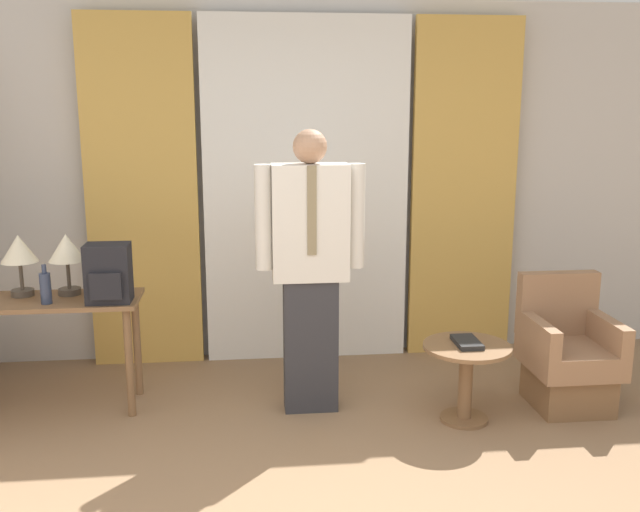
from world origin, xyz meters
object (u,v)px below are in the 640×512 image
bottle_by_lamp (46,288)px  backpack (108,274)px  table_lamp_left (19,252)px  side_table (466,369)px  table_lamp_right (67,251)px  book (467,342)px  desk (44,318)px  person (310,262)px  armchair (567,357)px

bottle_by_lamp → backpack: bearing=-0.3°
table_lamp_left → backpack: (0.58, -0.21, -0.10)m
side_table → table_lamp_right: bearing=167.2°
bottle_by_lamp → side_table: bottle_by_lamp is taller
side_table → book: bearing=87.8°
desk → person: size_ratio=0.67×
table_lamp_left → bottle_by_lamp: table_lamp_left is taller
desk → person: 1.74m
person → side_table: (0.94, -0.29, -0.64)m
table_lamp_left → book: size_ratio=1.58×
person → armchair: size_ratio=2.12×
table_lamp_right → bottle_by_lamp: bearing=-113.7°
book → armchair: bearing=12.5°
table_lamp_right → bottle_by_lamp: 0.29m
desk → bottle_by_lamp: 0.26m
person → book: size_ratio=7.16×
bottle_by_lamp → book: (2.57, -0.35, -0.33)m
person → armchair: person is taller
table_lamp_right → side_table: size_ratio=0.73×
desk → table_lamp_right: 0.45m
table_lamp_right → backpack: 0.37m
desk → person: person is taller
desk → table_lamp_left: 0.45m
backpack → table_lamp_left: bearing=160.2°
person → book: 1.09m
side_table → book: 0.17m
backpack → book: backpack is taller
table_lamp_left → book: table_lamp_left is taller
table_lamp_right → armchair: bearing=-6.9°
bottle_by_lamp → person: (1.63, -0.07, 0.14)m
armchair → table_lamp_right: bearing=173.1°
table_lamp_right → book: 2.60m
person → table_lamp_left: bearing=171.5°
table_lamp_left → table_lamp_right: same height
book → backpack: bearing=171.1°
desk → backpack: bearing=-14.3°
backpack → person: 1.25m
person → side_table: 1.17m
table_lamp_right → book: (2.48, -0.55, -0.51)m
table_lamp_left → table_lamp_right: (0.29, 0.00, 0.00)m
table_lamp_left → side_table: size_ratio=0.73×
bottle_by_lamp → side_table: size_ratio=0.46×
desk → table_lamp_right: bearing=33.9°
bottle_by_lamp → book: 2.62m
backpack → desk: bearing=165.7°
backpack → armchair: size_ratio=0.43×
table_lamp_left → armchair: 3.60m
desk → side_table: desk is taller
backpack → person: size_ratio=0.20×
person → side_table: size_ratio=3.32×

